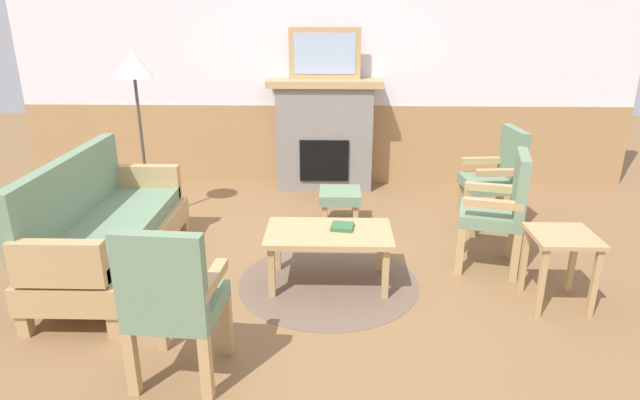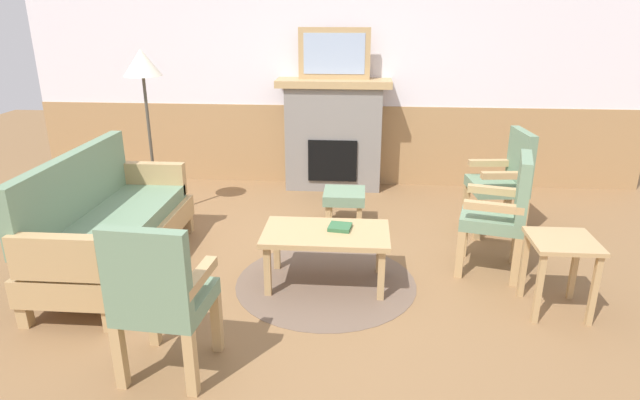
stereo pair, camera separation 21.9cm
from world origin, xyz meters
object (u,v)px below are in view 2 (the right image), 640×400
at_px(book_on_table, 340,227).
at_px(side_table, 561,255).
at_px(footstool, 344,198).
at_px(armchair_near_fireplace, 503,209).
at_px(coffee_table, 326,238).
at_px(floor_lamp_by_couch, 143,74).
at_px(framed_picture, 334,54).
at_px(couch, 110,226).
at_px(armchair_front_left, 160,294).
at_px(fireplace, 334,134).
at_px(armchair_by_window_left, 505,177).

height_order(book_on_table, side_table, side_table).
distance_m(footstool, side_table, 2.14).
height_order(book_on_table, footstool, book_on_table).
relative_size(armchair_near_fireplace, side_table, 1.78).
bearing_deg(coffee_table, floor_lamp_by_couch, 144.90).
distance_m(framed_picture, floor_lamp_by_couch, 2.07).
bearing_deg(book_on_table, couch, 179.41).
xyz_separation_m(armchair_near_fireplace, armchair_front_left, (-2.23, -1.52, 0.00)).
height_order(fireplace, book_on_table, fireplace).
height_order(couch, book_on_table, couch).
height_order(coffee_table, armchair_by_window_left, armchair_by_window_left).
relative_size(fireplace, coffee_table, 1.35).
height_order(fireplace, framed_picture, framed_picture).
distance_m(armchair_front_left, floor_lamp_by_couch, 2.82).
bearing_deg(coffee_table, couch, 177.56).
distance_m(armchair_near_fireplace, armchair_front_left, 2.70).
bearing_deg(armchair_front_left, book_on_table, 52.68).
bearing_deg(footstool, coffee_table, -94.68).
height_order(book_on_table, armchair_by_window_left, armchair_by_window_left).
relative_size(framed_picture, side_table, 1.45).
bearing_deg(fireplace, coffee_table, -88.15).
bearing_deg(floor_lamp_by_couch, armchair_front_left, -68.36).
distance_m(armchair_by_window_left, side_table, 1.47).
xyz_separation_m(footstool, floor_lamp_by_couch, (-1.93, 0.09, 1.17)).
xyz_separation_m(book_on_table, footstool, (-0.01, 1.14, -0.17)).
bearing_deg(floor_lamp_by_couch, couch, -85.74).
relative_size(armchair_near_fireplace, armchair_front_left, 1.00).
relative_size(coffee_table, side_table, 1.75).
height_order(armchair_near_fireplace, armchair_front_left, same).
bearing_deg(armchair_front_left, armchair_by_window_left, 44.24).
bearing_deg(side_table, book_on_table, 168.15).
xyz_separation_m(coffee_table, footstool, (0.10, 1.19, -0.10)).
bearing_deg(side_table, armchair_near_fireplace, 114.26).
height_order(framed_picture, armchair_by_window_left, framed_picture).
bearing_deg(floor_lamp_by_couch, coffee_table, -35.10).
xyz_separation_m(fireplace, armchair_front_left, (-0.77, -3.58, -0.11)).
bearing_deg(fireplace, footstool, -81.66).
bearing_deg(book_on_table, coffee_table, -151.96).
bearing_deg(armchair_by_window_left, armchair_front_left, -135.76).
bearing_deg(couch, side_table, -5.78).
bearing_deg(fireplace, armchair_front_left, -102.15).
bearing_deg(floor_lamp_by_couch, framed_picture, 32.10).
height_order(fireplace, armchair_near_fireplace, fireplace).
height_order(side_table, floor_lamp_by_couch, floor_lamp_by_couch).
xyz_separation_m(framed_picture, armchair_front_left, (-0.77, -3.58, -1.02)).
distance_m(couch, footstool, 2.16).
bearing_deg(footstool, floor_lamp_by_couch, 177.22).
bearing_deg(couch, fireplace, 54.27).
height_order(coffee_table, book_on_table, book_on_table).
height_order(armchair_front_left, floor_lamp_by_couch, floor_lamp_by_couch).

